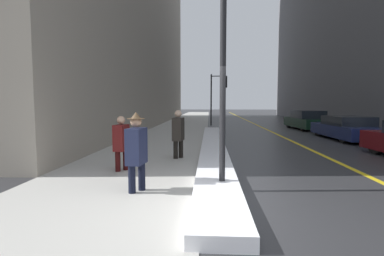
{
  "coord_description": "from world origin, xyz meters",
  "views": [
    {
      "loc": [
        0.11,
        -4.81,
        1.79
      ],
      "look_at": [
        -0.4,
        4.0,
        1.05
      ],
      "focal_mm": 28.0,
      "sensor_mm": 36.0,
      "label": 1
    }
  ],
  "objects_px": {
    "pedestrian_trailing": "(136,149)",
    "traffic_light_near": "(220,89)",
    "parked_car_navy": "(346,128)",
    "parked_car_dark_green": "(307,120)",
    "lamp_post": "(223,48)",
    "pedestrian_nearside": "(178,132)",
    "pedestrian_in_glasses": "(121,141)"
  },
  "relations": [
    {
      "from": "pedestrian_in_glasses",
      "to": "pedestrian_nearside",
      "type": "distance_m",
      "value": 2.29
    },
    {
      "from": "traffic_light_near",
      "to": "parked_car_navy",
      "type": "height_order",
      "value": "traffic_light_near"
    },
    {
      "from": "pedestrian_trailing",
      "to": "pedestrian_in_glasses",
      "type": "height_order",
      "value": "pedestrian_trailing"
    },
    {
      "from": "parked_car_navy",
      "to": "parked_car_dark_green",
      "type": "height_order",
      "value": "parked_car_dark_green"
    },
    {
      "from": "pedestrian_trailing",
      "to": "parked_car_navy",
      "type": "distance_m",
      "value": 12.37
    },
    {
      "from": "lamp_post",
      "to": "parked_car_navy",
      "type": "distance_m",
      "value": 11.43
    },
    {
      "from": "traffic_light_near",
      "to": "pedestrian_nearside",
      "type": "relative_size",
      "value": 2.59
    },
    {
      "from": "lamp_post",
      "to": "pedestrian_nearside",
      "type": "height_order",
      "value": "lamp_post"
    },
    {
      "from": "traffic_light_near",
      "to": "pedestrian_in_glasses",
      "type": "distance_m",
      "value": 16.51
    },
    {
      "from": "parked_car_navy",
      "to": "parked_car_dark_green",
      "type": "distance_m",
      "value": 5.79
    },
    {
      "from": "pedestrian_in_glasses",
      "to": "traffic_light_near",
      "type": "bearing_deg",
      "value": 177.26
    },
    {
      "from": "pedestrian_nearside",
      "to": "lamp_post",
      "type": "bearing_deg",
      "value": 27.55
    },
    {
      "from": "pedestrian_nearside",
      "to": "parked_car_dark_green",
      "type": "xyz_separation_m",
      "value": [
        7.68,
        11.35,
        -0.26
      ]
    },
    {
      "from": "lamp_post",
      "to": "traffic_light_near",
      "type": "xyz_separation_m",
      "value": [
        0.53,
        17.76,
        0.07
      ]
    },
    {
      "from": "pedestrian_trailing",
      "to": "pedestrian_nearside",
      "type": "height_order",
      "value": "pedestrian_trailing"
    },
    {
      "from": "pedestrian_nearside",
      "to": "traffic_light_near",
      "type": "bearing_deg",
      "value": -179.06
    },
    {
      "from": "pedestrian_nearside",
      "to": "parked_car_navy",
      "type": "bearing_deg",
      "value": 133.81
    },
    {
      "from": "pedestrian_trailing",
      "to": "parked_car_dark_green",
      "type": "distance_m",
      "value": 17.11
    },
    {
      "from": "traffic_light_near",
      "to": "pedestrian_trailing",
      "type": "height_order",
      "value": "traffic_light_near"
    },
    {
      "from": "lamp_post",
      "to": "parked_car_navy",
      "type": "bearing_deg",
      "value": 54.63
    },
    {
      "from": "parked_car_dark_green",
      "to": "traffic_light_near",
      "type": "bearing_deg",
      "value": 60.42
    },
    {
      "from": "lamp_post",
      "to": "pedestrian_in_glasses",
      "type": "distance_m",
      "value": 3.68
    },
    {
      "from": "pedestrian_in_glasses",
      "to": "pedestrian_trailing",
      "type": "bearing_deg",
      "value": 33.15
    },
    {
      "from": "pedestrian_trailing",
      "to": "parked_car_dark_green",
      "type": "xyz_separation_m",
      "value": [
        8.12,
        15.06,
        -0.27
      ]
    },
    {
      "from": "traffic_light_near",
      "to": "pedestrian_nearside",
      "type": "height_order",
      "value": "traffic_light_near"
    },
    {
      "from": "lamp_post",
      "to": "parked_car_dark_green",
      "type": "height_order",
      "value": "lamp_post"
    },
    {
      "from": "traffic_light_near",
      "to": "parked_car_dark_green",
      "type": "distance_m",
      "value": 6.94
    },
    {
      "from": "lamp_post",
      "to": "traffic_light_near",
      "type": "relative_size",
      "value": 1.17
    },
    {
      "from": "pedestrian_in_glasses",
      "to": "parked_car_navy",
      "type": "distance_m",
      "value": 11.71
    },
    {
      "from": "pedestrian_in_glasses",
      "to": "parked_car_navy",
      "type": "bearing_deg",
      "value": 137.63
    },
    {
      "from": "pedestrian_trailing",
      "to": "traffic_light_near",
      "type": "bearing_deg",
      "value": -179.0
    },
    {
      "from": "pedestrian_in_glasses",
      "to": "parked_car_navy",
      "type": "xyz_separation_m",
      "value": [
        9.04,
        7.45,
        -0.25
      ]
    }
  ]
}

